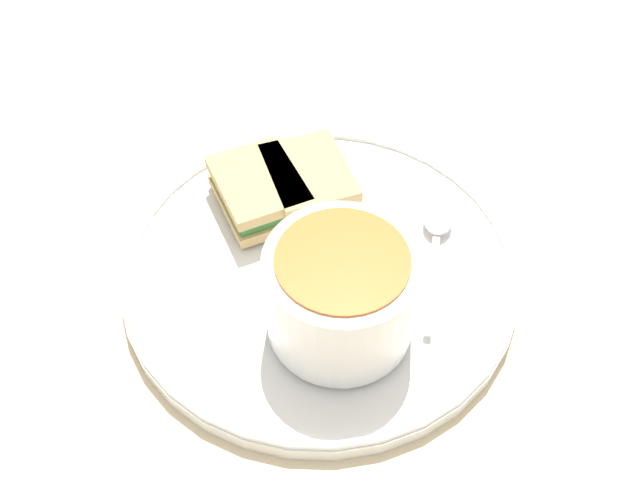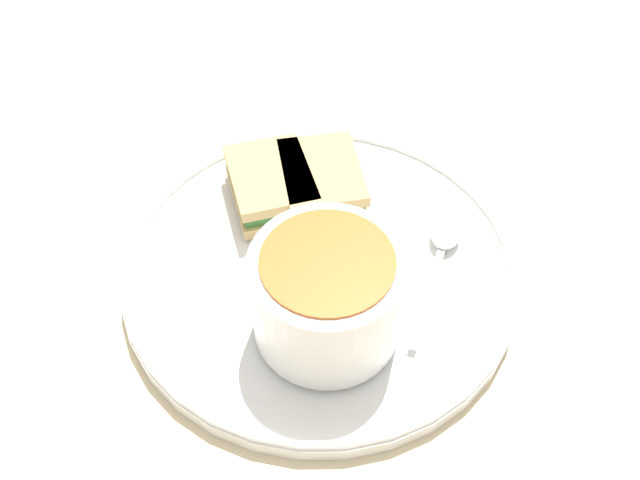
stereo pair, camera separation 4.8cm
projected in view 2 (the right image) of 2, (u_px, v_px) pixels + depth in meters
ground_plane at (320, 272)px, 0.51m from camera, size 2.40×2.40×0.00m
plate at (320, 264)px, 0.50m from camera, size 0.31×0.31×0.02m
soup_bowl at (327, 294)px, 0.43m from camera, size 0.11×0.11×0.08m
spoon at (443, 245)px, 0.50m from camera, size 0.03×0.13×0.01m
sandwich_half_near at (322, 181)px, 0.53m from camera, size 0.10×0.10×0.03m
sandwich_half_far at (271, 185)px, 0.53m from camera, size 0.10×0.11×0.03m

